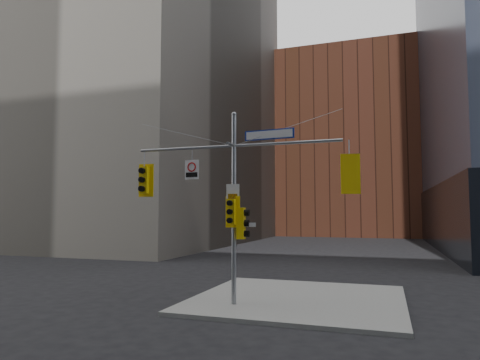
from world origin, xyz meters
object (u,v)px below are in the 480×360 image
Objects in this scene: traffic_light_pole_side at (242,223)px; regulatory_sign_arm at (192,169)px; street_sign_blade at (269,134)px; signal_assembly at (234,188)px; traffic_light_pole_front at (231,212)px; traffic_light_west_arm at (144,180)px; traffic_light_east_arm at (350,174)px.

regulatory_sign_arm is at bearing 86.30° from traffic_light_pole_side.
signal_assembly is at bearing -175.41° from street_sign_blade.
street_sign_blade reaches higher than traffic_light_pole_front.
signal_assembly is 6.86× the size of traffic_light_pole_front.
street_sign_blade is (5.22, -0.01, 1.55)m from traffic_light_west_arm.
regulatory_sign_arm is (-1.73, 0.25, 1.65)m from traffic_light_pole_front.
traffic_light_west_arm is at bearing 179.80° from signal_assembly.
traffic_light_west_arm is (-3.85, 0.01, 0.38)m from signal_assembly.
traffic_light_pole_front reaches higher than traffic_light_pole_side.
traffic_light_pole_front is at bearing 125.70° from traffic_light_pole_side.
traffic_light_pole_side is 1.54× the size of regulatory_sign_arm.
traffic_light_east_arm reaches higher than traffic_light_pole_front.
traffic_light_east_arm is 5.95m from regulatory_sign_arm.
signal_assembly is 0.93m from traffic_light_pole_front.
traffic_light_east_arm is (8.07, -0.01, 0.00)m from traffic_light_west_arm.
signal_assembly reaches higher than regulatory_sign_arm.
street_sign_blade is 2.52× the size of regulatory_sign_arm.
street_sign_blade reaches higher than traffic_light_west_arm.
regulatory_sign_arm is (-2.06, -0.03, 2.08)m from traffic_light_pole_side.
traffic_light_pole_front is at bearing -4.23° from regulatory_sign_arm.
traffic_light_east_arm is at bearing 4.11° from regulatory_sign_arm.
regulatory_sign_arm is at bearing -5.25° from traffic_light_west_arm.
traffic_light_pole_front is at bearing -8.50° from traffic_light_west_arm.
signal_assembly is at bearing 90.16° from traffic_light_pole_front.
traffic_light_west_arm is 1.78× the size of regulatory_sign_arm.
traffic_light_pole_front is at bearing -164.37° from street_sign_blade.
traffic_light_pole_side is 3.41m from street_sign_blade.
traffic_light_west_arm is at bearing -175.66° from street_sign_blade.
traffic_light_east_arm is 1.17× the size of traffic_light_pole_front.
traffic_light_west_arm is 0.71× the size of street_sign_blade.
traffic_light_west_arm is 2.16m from regulatory_sign_arm.
regulatory_sign_arm reaches higher than traffic_light_east_arm.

